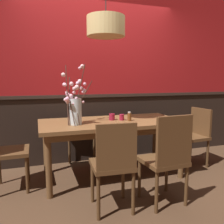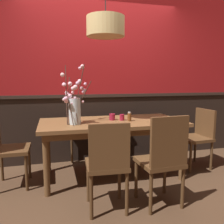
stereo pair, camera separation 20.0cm
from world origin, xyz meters
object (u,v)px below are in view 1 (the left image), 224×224
(dining_table, at_px, (112,127))
(chair_far_side_right, at_px, (110,126))
(chair_head_east_end, at_px, (194,133))
(chair_near_side_left, at_px, (114,162))
(chair_far_side_left, at_px, (80,127))
(candle_holder_nearer_edge, at_px, (112,117))
(candle_holder_nearer_center, at_px, (122,117))
(chair_head_west_end, at_px, (4,146))
(condiment_bottle, at_px, (129,117))
(chair_near_side_right, at_px, (167,156))
(vase_with_blossoms, at_px, (75,106))
(pendant_lamp, at_px, (106,27))

(dining_table, relative_size, chair_far_side_right, 2.11)
(chair_head_east_end, distance_m, chair_near_side_left, 1.79)
(chair_far_side_left, xyz_separation_m, candle_holder_nearer_edge, (0.30, -0.80, 0.27))
(chair_near_side_left, bearing_deg, candle_holder_nearer_center, 64.68)
(dining_table, distance_m, chair_head_west_end, 1.34)
(chair_far_side_right, height_order, condiment_bottle, chair_far_side_right)
(candle_holder_nearer_edge, xyz_separation_m, condiment_bottle, (0.20, -0.13, 0.01))
(chair_near_side_right, height_order, condiment_bottle, chair_near_side_right)
(vase_with_blossoms, bearing_deg, chair_head_west_end, 173.09)
(chair_near_side_left, relative_size, chair_near_side_right, 0.95)
(chair_far_side_left, bearing_deg, chair_head_west_end, -141.40)
(chair_far_side_left, height_order, candle_holder_nearer_center, chair_far_side_left)
(vase_with_blossoms, bearing_deg, chair_near_side_right, -44.75)
(chair_far_side_left, height_order, pendant_lamp, pendant_lamp)
(candle_holder_nearer_edge, bearing_deg, vase_with_blossoms, -164.66)
(chair_near_side_left, xyz_separation_m, chair_near_side_right, (0.57, -0.04, 0.01))
(chair_head_east_end, relative_size, vase_with_blossoms, 1.18)
(chair_far_side_right, distance_m, pendant_lamp, 1.74)
(chair_near_side_left, height_order, pendant_lamp, pendant_lamp)
(pendant_lamp, bearing_deg, candle_holder_nearer_center, 9.95)
(chair_head_west_end, xyz_separation_m, chair_head_east_end, (2.65, -0.01, -0.04))
(chair_far_side_left, relative_size, vase_with_blossoms, 1.29)
(candle_holder_nearer_edge, bearing_deg, chair_near_side_left, -107.20)
(dining_table, relative_size, vase_with_blossoms, 2.55)
(chair_head_west_end, height_order, chair_near_side_right, chair_head_west_end)
(chair_head_west_end, distance_m, pendant_lamp, 1.88)
(chair_near_side_right, bearing_deg, chair_near_side_left, 175.47)
(chair_far_side_right, bearing_deg, chair_head_east_end, -39.06)
(chair_far_side_left, bearing_deg, candle_holder_nearer_center, -63.84)
(chair_near_side_left, relative_size, condiment_bottle, 7.38)
(chair_head_east_end, distance_m, pendant_lamp, 2.03)
(dining_table, bearing_deg, chair_head_west_end, 179.38)
(chair_near_side_right, height_order, pendant_lamp, pendant_lamp)
(chair_head_west_end, relative_size, condiment_bottle, 7.77)
(chair_head_west_end, height_order, chair_far_side_left, chair_head_west_end)
(candle_holder_nearer_center, xyz_separation_m, candle_holder_nearer_edge, (-0.12, 0.05, 0.00))
(pendant_lamp, bearing_deg, candle_holder_nearer_edge, 40.65)
(vase_with_blossoms, bearing_deg, pendant_lamp, 6.76)
(vase_with_blossoms, height_order, candle_holder_nearer_edge, vase_with_blossoms)
(dining_table, distance_m, chair_far_side_left, 0.91)
(chair_head_east_end, relative_size, condiment_bottle, 7.02)
(chair_head_west_end, height_order, chair_far_side_right, chair_head_west_end)
(dining_table, relative_size, chair_head_east_end, 2.15)
(chair_near_side_right, xyz_separation_m, vase_with_blossoms, (-0.80, 0.80, 0.45))
(chair_far_side_left, xyz_separation_m, chair_near_side_left, (0.02, -1.69, -0.01))
(chair_head_west_end, distance_m, chair_far_side_left, 1.34)
(candle_holder_nearer_edge, bearing_deg, pendant_lamp, -139.35)
(vase_with_blossoms, distance_m, condiment_bottle, 0.73)
(chair_far_side_right, relative_size, pendant_lamp, 0.80)
(chair_head_east_end, xyz_separation_m, chair_far_side_right, (-1.07, 0.87, 0.01))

